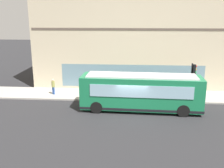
% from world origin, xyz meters
% --- Properties ---
extents(ground, '(120.00, 120.00, 0.00)m').
position_xyz_m(ground, '(0.00, 0.00, 0.00)').
color(ground, '#262628').
extents(sidewalk_curb, '(3.80, 40.00, 0.15)m').
position_xyz_m(sidewalk_curb, '(4.50, 0.00, 0.07)').
color(sidewalk_curb, '#9E9991').
rests_on(sidewalk_curb, ground).
extents(building_corner, '(7.74, 21.38, 11.71)m').
position_xyz_m(building_corner, '(10.24, 0.00, 5.84)').
color(building_corner, beige).
rests_on(building_corner, ground).
extents(city_bus_nearside, '(2.91, 10.13, 3.07)m').
position_xyz_m(city_bus_nearside, '(0.68, -0.73, 1.55)').
color(city_bus_nearside, '#197247').
rests_on(city_bus_nearside, ground).
extents(traffic_light_near_corner, '(0.32, 0.49, 3.51)m').
position_xyz_m(traffic_light_near_corner, '(3.05, -5.50, 2.60)').
color(traffic_light_near_corner, black).
rests_on(traffic_light_near_corner, sidewalk_curb).
extents(fire_hydrant, '(0.35, 0.35, 0.74)m').
position_xyz_m(fire_hydrant, '(5.72, -2.87, 0.51)').
color(fire_hydrant, gold).
rests_on(fire_hydrant, sidewalk_curb).
extents(pedestrian_by_light_pole, '(0.32, 0.32, 1.57)m').
position_xyz_m(pedestrian_by_light_pole, '(4.02, 7.80, 1.04)').
color(pedestrian_by_light_pole, '#3359A5').
rests_on(pedestrian_by_light_pole, sidewalk_curb).
extents(pedestrian_near_building_entrance, '(0.32, 0.32, 1.58)m').
position_xyz_m(pedestrian_near_building_entrance, '(5.10, -0.40, 1.05)').
color(pedestrian_near_building_entrance, '#3359A5').
rests_on(pedestrian_near_building_entrance, sidewalk_curb).
extents(newspaper_vending_box, '(0.44, 0.43, 0.90)m').
position_xyz_m(newspaper_vending_box, '(5.09, -3.74, 0.60)').
color(newspaper_vending_box, '#BF3F19').
rests_on(newspaper_vending_box, sidewalk_curb).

